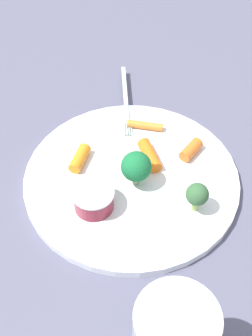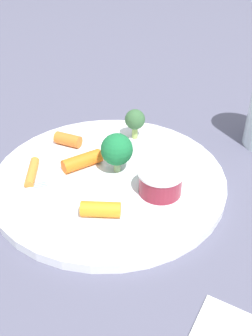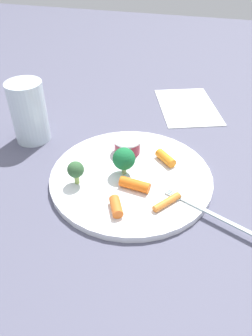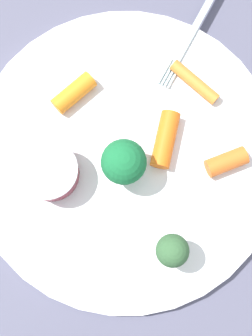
% 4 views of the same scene
% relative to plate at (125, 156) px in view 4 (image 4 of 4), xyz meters
% --- Properties ---
extents(ground_plane, '(2.40, 2.40, 0.00)m').
position_rel_plate_xyz_m(ground_plane, '(0.00, 0.00, -0.01)').
color(ground_plane, '#525267').
extents(plate, '(0.29, 0.29, 0.01)m').
position_rel_plate_xyz_m(plate, '(0.00, 0.00, 0.00)').
color(plate, white).
rests_on(plate, ground_plane).
extents(sauce_cup, '(0.05, 0.05, 0.03)m').
position_rel_plate_xyz_m(sauce_cup, '(-0.07, -0.02, 0.02)').
color(sauce_cup, maroon).
rests_on(sauce_cup, plate).
extents(broccoli_floret_0, '(0.04, 0.04, 0.05)m').
position_rel_plate_xyz_m(broccoli_floret_0, '(-0.00, -0.01, 0.04)').
color(broccoli_floret_0, '#81AA6F').
rests_on(broccoli_floret_0, plate).
extents(broccoli_floret_1, '(0.03, 0.03, 0.04)m').
position_rel_plate_xyz_m(broccoli_floret_1, '(0.05, -0.08, 0.03)').
color(broccoli_floret_1, '#95B55B').
rests_on(broccoli_floret_1, plate).
extents(carrot_stick_0, '(0.05, 0.04, 0.01)m').
position_rel_plate_xyz_m(carrot_stick_0, '(0.06, 0.07, 0.01)').
color(carrot_stick_0, orange).
rests_on(carrot_stick_0, plate).
extents(carrot_stick_1, '(0.04, 0.04, 0.02)m').
position_rel_plate_xyz_m(carrot_stick_1, '(-0.05, 0.05, 0.01)').
color(carrot_stick_1, orange).
rests_on(carrot_stick_1, plate).
extents(carrot_stick_2, '(0.02, 0.05, 0.02)m').
position_rel_plate_xyz_m(carrot_stick_2, '(0.04, 0.02, 0.01)').
color(carrot_stick_2, orange).
rests_on(carrot_stick_2, plate).
extents(carrot_stick_3, '(0.04, 0.03, 0.02)m').
position_rel_plate_xyz_m(carrot_stick_3, '(0.09, 0.00, 0.01)').
color(carrot_stick_3, orange).
rests_on(carrot_stick_3, plate).
extents(fork, '(0.07, 0.16, 0.00)m').
position_rel_plate_xyz_m(fork, '(0.06, 0.14, 0.01)').
color(fork, '#ACC4C7').
rests_on(fork, plate).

